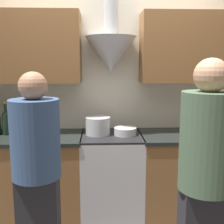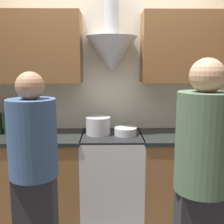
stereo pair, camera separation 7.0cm
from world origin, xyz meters
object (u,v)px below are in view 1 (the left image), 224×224
at_px(wine_bottle_6, 15,120).
at_px(stock_pot, 98,126).
at_px(mixing_bowl, 125,131).
at_px(person_foreground_right, 205,182).
at_px(wine_bottle_5, 6,121).
at_px(stove_range, 112,178).
at_px(person_foreground_left, 37,178).

height_order(wine_bottle_6, stock_pot, wine_bottle_6).
bearing_deg(stock_pot, mixing_bowl, -8.02).
xyz_separation_m(wine_bottle_6, person_foreground_right, (1.49, -1.23, -0.15)).
bearing_deg(wine_bottle_5, person_foreground_right, -37.68).
xyz_separation_m(wine_bottle_5, wine_bottle_6, (0.09, 0.01, 0.01)).
relative_size(wine_bottle_6, person_foreground_right, 0.21).
bearing_deg(mixing_bowl, stove_range, 174.34).
distance_m(wine_bottle_5, person_foreground_left, 1.14).
bearing_deg(person_foreground_left, mixing_bowl, 54.09).
bearing_deg(person_foreground_left, wine_bottle_5, 117.38).
bearing_deg(stove_range, mixing_bowl, -5.66).
bearing_deg(stove_range, person_foreground_left, -119.63).
xyz_separation_m(wine_bottle_6, mixing_bowl, (1.11, -0.08, -0.11)).
height_order(stock_pot, person_foreground_left, person_foreground_left).
bearing_deg(mixing_bowl, person_foreground_right, -71.66).
relative_size(mixing_bowl, person_foreground_right, 0.13).
bearing_deg(stock_pot, stove_range, -10.35).
bearing_deg(stove_range, wine_bottle_5, 177.23).
relative_size(stock_pot, person_foreground_left, 0.15).
xyz_separation_m(wine_bottle_6, stock_pot, (0.83, -0.04, -0.06)).
xyz_separation_m(stove_range, person_foreground_right, (0.52, -1.17, 0.46)).
relative_size(wine_bottle_5, wine_bottle_6, 0.95).
bearing_deg(person_foreground_right, person_foreground_left, 168.35).
bearing_deg(person_foreground_right, wine_bottle_6, 140.41).
bearing_deg(person_foreground_left, stove_range, 60.37).
distance_m(stove_range, person_foreground_right, 1.36).
relative_size(stove_range, person_foreground_right, 0.56).
relative_size(mixing_bowl, person_foreground_left, 0.14).
distance_m(stock_pot, mixing_bowl, 0.28).
bearing_deg(stock_pot, wine_bottle_6, 177.33).
height_order(stove_range, stock_pot, stock_pot).
distance_m(stove_range, wine_bottle_6, 1.14).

